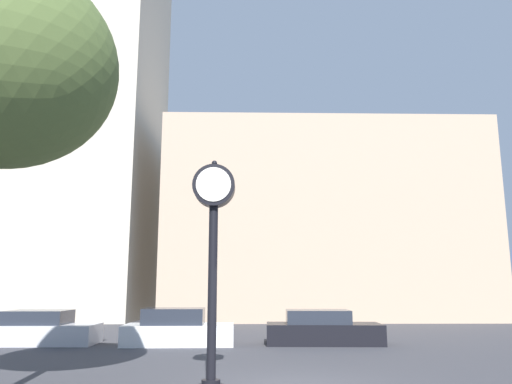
% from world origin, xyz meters
% --- Properties ---
extents(building_tall_tower, '(10.02, 12.00, 28.58)m').
position_xyz_m(building_tall_tower, '(-12.70, 24.00, 14.29)').
color(building_tall_tower, '#BCB29E').
rests_on(building_tall_tower, ground_plane).
extents(building_storefront_row, '(20.44, 12.00, 12.46)m').
position_xyz_m(building_storefront_row, '(4.17, 24.00, 6.23)').
color(building_storefront_row, tan).
rests_on(building_storefront_row, ground_plane).
extents(street_clock, '(0.91, 0.57, 4.77)m').
position_xyz_m(street_clock, '(-1.71, -0.25, 3.26)').
color(street_clock, black).
rests_on(street_clock, ground_plane).
extents(car_silver, '(3.89, 1.85, 1.21)m').
position_xyz_m(car_silver, '(-8.43, 8.09, 0.51)').
color(car_silver, '#BCBCC1').
rests_on(car_silver, ground_plane).
extents(car_white, '(3.96, 1.95, 1.29)m').
position_xyz_m(car_white, '(-3.45, 7.83, 0.54)').
color(car_white, silver).
rests_on(car_white, ground_plane).
extents(car_black, '(4.25, 2.01, 1.22)m').
position_xyz_m(car_black, '(1.81, 7.97, 0.51)').
color(car_black, black).
rests_on(car_black, ground_plane).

